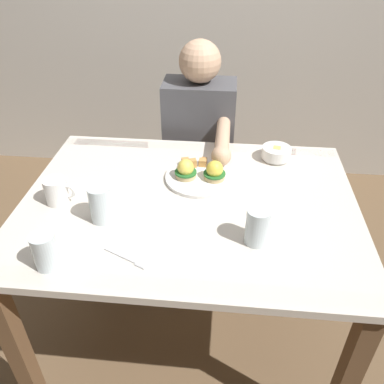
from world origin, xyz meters
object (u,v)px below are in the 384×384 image
(dining_table, at_px, (189,224))
(fork, at_px, (128,259))
(coffee_mug, at_px, (57,190))
(diner_person, at_px, (199,143))
(eggs_benedict_plate, at_px, (200,174))
(water_glass_extra, at_px, (257,228))
(water_glass_far, at_px, (102,206))
(water_glass_near, at_px, (46,253))
(fruit_bowl, at_px, (276,153))

(dining_table, distance_m, fork, 0.36)
(coffee_mug, bearing_deg, diner_person, 55.45)
(fork, bearing_deg, dining_table, 64.12)
(diner_person, bearing_deg, eggs_benedict_plate, -85.01)
(coffee_mug, xyz_separation_m, water_glass_extra, (0.69, -0.14, 0.01))
(fork, height_order, water_glass_extra, water_glass_extra)
(fork, relative_size, diner_person, 0.13)
(dining_table, height_order, water_glass_far, water_glass_far)
(dining_table, distance_m, eggs_benedict_plate, 0.20)
(dining_table, bearing_deg, diner_person, 91.10)
(eggs_benedict_plate, height_order, fork, eggs_benedict_plate)
(coffee_mug, relative_size, water_glass_extra, 0.89)
(water_glass_near, bearing_deg, water_glass_extra, 15.24)
(water_glass_extra, bearing_deg, fork, -163.04)
(water_glass_near, relative_size, water_glass_far, 0.88)
(coffee_mug, xyz_separation_m, water_glass_far, (0.19, -0.08, 0.01))
(coffee_mug, bearing_deg, eggs_benedict_plate, 22.02)
(dining_table, xyz_separation_m, water_glass_far, (-0.27, -0.13, 0.16))
(dining_table, bearing_deg, coffee_mug, -173.67)
(coffee_mug, bearing_deg, dining_table, 6.33)
(water_glass_extra, relative_size, diner_person, 0.11)
(water_glass_far, relative_size, diner_person, 0.11)
(fork, xyz_separation_m, water_glass_far, (-0.13, 0.18, 0.05))
(water_glass_far, bearing_deg, water_glass_extra, -6.80)
(eggs_benedict_plate, relative_size, coffee_mug, 2.43)
(water_glass_extra, distance_m, diner_person, 0.84)
(water_glass_far, xyz_separation_m, diner_person, (0.26, 0.73, -0.15))
(fork, bearing_deg, water_glass_extra, 16.96)
(fork, bearing_deg, coffee_mug, 140.38)
(coffee_mug, xyz_separation_m, diner_person, (0.45, 0.65, -0.14))
(fork, xyz_separation_m, water_glass_near, (-0.22, -0.05, 0.05))
(fruit_bowl, bearing_deg, coffee_mug, -154.33)
(eggs_benedict_plate, relative_size, water_glass_far, 2.06)
(eggs_benedict_plate, xyz_separation_m, fork, (-0.18, -0.45, -0.02))
(dining_table, bearing_deg, fruit_bowl, 44.87)
(coffee_mug, relative_size, diner_person, 0.10)
(dining_table, distance_m, water_glass_near, 0.54)
(eggs_benedict_plate, height_order, water_glass_extra, water_glass_extra)
(fruit_bowl, xyz_separation_m, diner_person, (-0.34, 0.27, -0.12))
(eggs_benedict_plate, bearing_deg, water_glass_far, -137.49)
(fruit_bowl, height_order, water_glass_extra, water_glass_extra)
(fruit_bowl, distance_m, water_glass_extra, 0.53)
(eggs_benedict_plate, distance_m, coffee_mug, 0.53)
(water_glass_far, height_order, water_glass_extra, water_glass_far)
(coffee_mug, bearing_deg, water_glass_far, -23.39)
(water_glass_far, bearing_deg, water_glass_near, -113.67)
(fruit_bowl, bearing_deg, eggs_benedict_plate, -148.87)
(fork, height_order, diner_person, diner_person)
(water_glass_near, xyz_separation_m, water_glass_far, (0.10, 0.23, 0.01))
(fork, distance_m, water_glass_far, 0.22)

